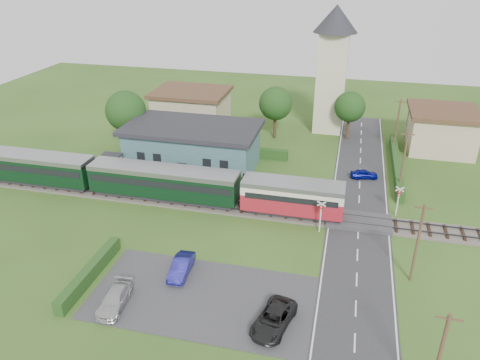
% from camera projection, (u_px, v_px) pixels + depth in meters
% --- Properties ---
extents(ground, '(120.00, 120.00, 0.00)m').
position_uv_depth(ground, '(254.00, 221.00, 46.06)').
color(ground, '#2D4C19').
extents(railway_track, '(76.00, 3.20, 0.49)m').
position_uv_depth(railway_track, '(258.00, 210.00, 47.75)').
color(railway_track, '#4C443D').
rests_on(railway_track, ground).
extents(road, '(6.00, 70.00, 0.05)m').
position_uv_depth(road, '(358.00, 234.00, 43.92)').
color(road, '#28282B').
rests_on(road, ground).
extents(car_park, '(17.00, 9.00, 0.08)m').
position_uv_depth(car_park, '(202.00, 297.00, 35.90)').
color(car_park, '#333335').
rests_on(car_park, ground).
extents(crossing_deck, '(6.20, 3.40, 0.45)m').
position_uv_depth(crossing_deck, '(359.00, 221.00, 45.58)').
color(crossing_deck, '#333335').
rests_on(crossing_deck, ground).
extents(platform, '(30.00, 3.00, 0.45)m').
position_uv_depth(platform, '(177.00, 185.00, 52.62)').
color(platform, gray).
rests_on(platform, ground).
extents(equipment_hut, '(2.30, 2.30, 2.55)m').
position_uv_depth(equipment_hut, '(111.00, 166.00, 53.64)').
color(equipment_hut, beige).
rests_on(equipment_hut, platform).
extents(station_building, '(16.00, 9.00, 5.30)m').
position_uv_depth(station_building, '(193.00, 146.00, 56.58)').
color(station_building, '#417073').
rests_on(station_building, ground).
extents(train, '(43.20, 2.90, 3.40)m').
position_uv_depth(train, '(136.00, 178.00, 49.68)').
color(train, '#232328').
rests_on(train, ground).
extents(church_tower, '(6.00, 6.00, 17.60)m').
position_uv_depth(church_tower, '(333.00, 60.00, 64.88)').
color(church_tower, beige).
rests_on(church_tower, ground).
extents(house_west, '(10.80, 8.80, 5.50)m').
position_uv_depth(house_west, '(192.00, 108.00, 69.80)').
color(house_west, tan).
rests_on(house_west, ground).
extents(house_east, '(8.80, 8.80, 5.50)m').
position_uv_depth(house_east, '(441.00, 129.00, 61.49)').
color(house_east, tan).
rests_on(house_east, ground).
extents(hedge_carpark, '(0.80, 9.00, 1.20)m').
position_uv_depth(hedge_carpark, '(90.00, 273.00, 37.67)').
color(hedge_carpark, '#193814').
rests_on(hedge_carpark, ground).
extents(hedge_roadside, '(0.80, 18.00, 1.20)m').
position_uv_depth(hedge_roadside, '(396.00, 165.00, 56.72)').
color(hedge_roadside, '#193814').
rests_on(hedge_roadside, ground).
extents(hedge_station, '(22.00, 0.80, 1.30)m').
position_uv_depth(hedge_station, '(205.00, 148.00, 61.41)').
color(hedge_station, '#193814').
rests_on(hedge_station, ground).
extents(tree_a, '(5.20, 5.20, 8.00)m').
position_uv_depth(tree_a, '(126.00, 111.00, 60.13)').
color(tree_a, '#332316').
rests_on(tree_a, ground).
extents(tree_b, '(4.60, 4.60, 7.34)m').
position_uv_depth(tree_b, '(276.00, 104.00, 64.31)').
color(tree_b, '#332316').
rests_on(tree_b, ground).
extents(tree_c, '(4.20, 4.20, 6.78)m').
position_uv_depth(tree_c, '(350.00, 107.00, 64.09)').
color(tree_c, '#332316').
rests_on(tree_c, ground).
extents(utility_pole_b, '(1.40, 0.22, 7.00)m').
position_uv_depth(utility_pole_b, '(417.00, 243.00, 36.21)').
color(utility_pole_b, '#473321').
rests_on(utility_pole_b, ground).
extents(utility_pole_c, '(1.40, 0.22, 7.00)m').
position_uv_depth(utility_pole_c, '(403.00, 161.00, 50.15)').
color(utility_pole_c, '#473321').
rests_on(utility_pole_c, ground).
extents(utility_pole_d, '(1.40, 0.22, 7.00)m').
position_uv_depth(utility_pole_d, '(397.00, 125.00, 60.61)').
color(utility_pole_d, '#473321').
rests_on(utility_pole_d, ground).
extents(crossing_signal_near, '(0.84, 0.28, 3.28)m').
position_uv_depth(crossing_signal_near, '(321.00, 212.00, 43.40)').
color(crossing_signal_near, silver).
rests_on(crossing_signal_near, ground).
extents(crossing_signal_far, '(0.84, 0.28, 3.28)m').
position_uv_depth(crossing_signal_far, '(399.00, 197.00, 46.05)').
color(crossing_signal_far, silver).
rests_on(crossing_signal_far, ground).
extents(streetlamp_west, '(0.30, 0.30, 5.15)m').
position_uv_depth(streetlamp_west, '(134.00, 113.00, 66.82)').
color(streetlamp_west, '#3F3F47').
rests_on(streetlamp_west, ground).
extents(streetlamp_east, '(0.30, 0.30, 5.15)m').
position_uv_depth(streetlamp_east, '(408.00, 118.00, 64.85)').
color(streetlamp_east, '#3F3F47').
rests_on(streetlamp_east, ground).
extents(car_on_road, '(3.32, 1.90, 1.06)m').
position_uv_depth(car_on_road, '(364.00, 174.00, 54.39)').
color(car_on_road, '#050A72').
rests_on(car_on_road, road).
extents(car_park_blue, '(1.55, 3.97, 1.29)m').
position_uv_depth(car_park_blue, '(181.00, 267.00, 38.22)').
color(car_park_blue, navy).
rests_on(car_park_blue, car_park).
extents(car_park_silver, '(2.03, 4.31, 1.22)m').
position_uv_depth(car_park_silver, '(115.00, 299.00, 34.71)').
color(car_park_silver, '#AEAEAE').
rests_on(car_park_silver, car_park).
extents(car_park_dark, '(3.12, 5.01, 1.29)m').
position_uv_depth(car_park_dark, '(274.00, 319.00, 32.81)').
color(car_park_dark, black).
rests_on(car_park_dark, car_park).
extents(pedestrian_near, '(0.76, 0.56, 1.90)m').
position_uv_depth(pedestrian_near, '(244.00, 181.00, 50.84)').
color(pedestrian_near, gray).
rests_on(pedestrian_near, platform).
extents(pedestrian_far, '(0.70, 0.88, 1.75)m').
position_uv_depth(pedestrian_far, '(121.00, 173.00, 52.79)').
color(pedestrian_far, gray).
rests_on(pedestrian_far, platform).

